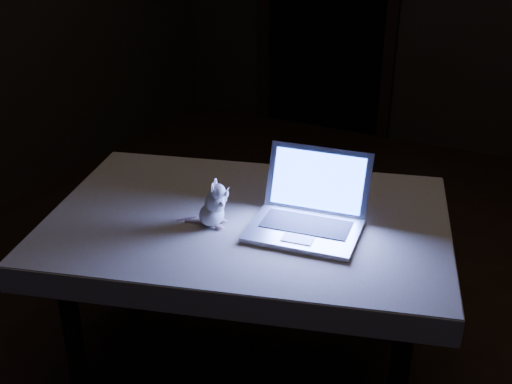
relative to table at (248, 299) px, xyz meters
The scene contains 5 objects.
floor 0.50m from the table, 31.12° to the left, with size 5.00×5.00×0.00m, color black.
table is the anchor object (origin of this frame).
tablecloth 0.31m from the table, 143.30° to the right, with size 1.36×0.91×0.09m, color beige, non-canonical shape.
laptop 0.52m from the table, ahead, with size 0.36×0.31×0.24m, color #ADACB1, non-canonical shape.
plush_mouse 0.45m from the table, 125.45° to the right, with size 0.12×0.12×0.16m, color silver, non-canonical shape.
Camera 1 is at (0.62, -1.90, 1.75)m, focal length 45.00 mm.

